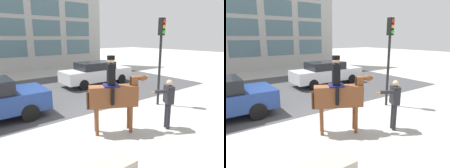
% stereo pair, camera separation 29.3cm
% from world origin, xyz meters
% --- Properties ---
extents(ground_plane, '(80.00, 80.00, 0.00)m').
position_xyz_m(ground_plane, '(0.00, 0.00, 0.00)').
color(ground_plane, '#B2AFA8').
extents(road_surface, '(18.31, 8.50, 0.01)m').
position_xyz_m(road_surface, '(0.00, 4.75, 0.00)').
color(road_surface, '#444447').
rests_on(road_surface, ground_plane).
extents(mounted_horse_lead, '(1.81, 1.13, 2.49)m').
position_xyz_m(mounted_horse_lead, '(-0.02, -1.32, 1.28)').
color(mounted_horse_lead, brown).
rests_on(mounted_horse_lead, ground_plane).
extents(pedestrian_bystander, '(0.91, 0.46, 1.68)m').
position_xyz_m(pedestrian_bystander, '(1.55, -2.20, 0.99)').
color(pedestrian_bystander, '#232328').
rests_on(pedestrian_bystander, ground_plane).
extents(street_car_far_lane, '(4.63, 1.77, 1.48)m').
position_xyz_m(street_car_far_lane, '(3.26, 4.71, 0.77)').
color(street_car_far_lane, silver).
rests_on(street_car_far_lane, ground_plane).
extents(traffic_light, '(0.24, 0.29, 3.82)m').
position_xyz_m(traffic_light, '(3.26, -0.42, 2.57)').
color(traffic_light, black).
rests_on(traffic_light, ground_plane).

